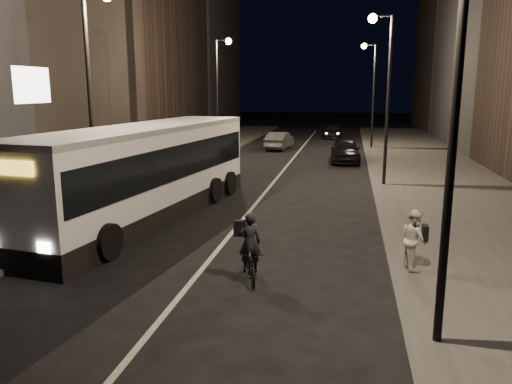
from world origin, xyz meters
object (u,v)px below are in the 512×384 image
at_px(cyclist_on_bicycle, 251,258).
at_px(streetlight_right_far, 371,81).
at_px(car_mid, 279,141).
at_px(streetlight_left_far, 220,81).
at_px(streetlight_left_near, 95,74).
at_px(car_near, 345,150).
at_px(streetlight_right_mid, 384,77).
at_px(city_bus, 146,169).
at_px(pedestrian_woman, 414,239).
at_px(car_far, 333,132).
at_px(streetlight_right_near, 443,57).

bearing_deg(cyclist_on_bicycle, streetlight_right_far, 64.85).
bearing_deg(cyclist_on_bicycle, car_mid, 78.79).
bearing_deg(streetlight_left_far, car_mid, 51.83).
distance_m(streetlight_right_far, streetlight_left_near, 26.26).
distance_m(cyclist_on_bicycle, car_near, 21.87).
xyz_separation_m(streetlight_left_near, car_near, (8.93, 16.40, -4.57)).
bearing_deg(streetlight_right_mid, cyclist_on_bicycle, -106.09).
bearing_deg(streetlight_right_mid, city_bus, -138.72).
relative_size(city_bus, pedestrian_woman, 8.28).
height_order(streetlight_left_near, cyclist_on_bicycle, streetlight_left_near).
relative_size(car_near, car_far, 1.05).
bearing_deg(car_far, car_mid, -115.99).
xyz_separation_m(streetlight_right_near, car_mid, (-7.02, 30.63, -4.66)).
bearing_deg(streetlight_left_far, pedestrian_woman, -63.67).
relative_size(cyclist_on_bicycle, car_near, 0.40).
distance_m(streetlight_right_mid, pedestrian_woman, 12.87).
xyz_separation_m(streetlight_right_far, cyclist_on_bicycle, (-3.86, -29.36, -4.75)).
xyz_separation_m(car_near, car_mid, (-5.29, 6.23, -0.09)).
relative_size(streetlight_left_far, car_mid, 1.89).
relative_size(car_near, car_mid, 1.08).
bearing_deg(streetlight_right_mid, pedestrian_woman, -88.73).
height_order(city_bus, pedestrian_woman, city_bus).
distance_m(streetlight_right_near, pedestrian_woman, 5.90).
relative_size(streetlight_left_far, city_bus, 0.62).
height_order(pedestrian_woman, car_near, pedestrian_woman).
xyz_separation_m(streetlight_right_far, streetlight_left_near, (-10.66, -24.00, 0.00)).
height_order(streetlight_right_mid, pedestrian_woman, streetlight_right_mid).
height_order(streetlight_right_near, pedestrian_woman, streetlight_right_near).
bearing_deg(pedestrian_woman, streetlight_left_far, 12.19).
xyz_separation_m(streetlight_right_near, pedestrian_woman, (0.27, 3.91, -4.40)).
distance_m(car_mid, car_far, 10.83).
bearing_deg(streetlight_right_far, car_near, -102.84).
distance_m(streetlight_right_mid, car_far, 25.37).
distance_m(streetlight_right_far, car_far, 10.40).
relative_size(streetlight_right_far, cyclist_on_bicycle, 4.40).
height_order(streetlight_left_far, pedestrian_woman, streetlight_left_far).
distance_m(streetlight_right_near, car_far, 41.12).
relative_size(streetlight_right_mid, city_bus, 0.62).
relative_size(streetlight_right_near, car_far, 1.84).
height_order(cyclist_on_bicycle, pedestrian_woman, cyclist_on_bicycle).
xyz_separation_m(streetlight_right_mid, pedestrian_woman, (0.27, -12.09, -4.40)).
xyz_separation_m(streetlight_right_far, car_mid, (-7.02, -1.37, -4.66)).
relative_size(streetlight_right_near, city_bus, 0.62).
relative_size(cyclist_on_bicycle, pedestrian_woman, 1.16).
height_order(streetlight_right_mid, streetlight_left_near, same).
xyz_separation_m(city_bus, cyclist_on_bicycle, (5.08, -5.52, -1.29)).
height_order(streetlight_right_far, car_near, streetlight_right_far).
relative_size(streetlight_right_near, streetlight_left_far, 1.00).
height_order(streetlight_right_near, streetlight_left_near, same).
height_order(streetlight_right_near, streetlight_right_far, same).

